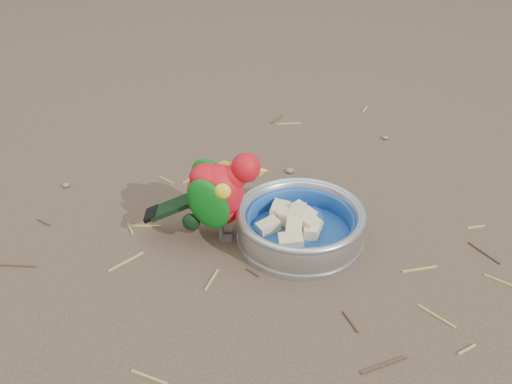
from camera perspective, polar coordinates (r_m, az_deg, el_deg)
name	(u,v)px	position (r m, az deg, el deg)	size (l,w,h in m)	color
ground	(279,238)	(0.97, 2.30, -4.59)	(60.00, 60.00, 0.00)	#4E3B2E
food_bowl	(300,237)	(0.96, 4.40, -4.47)	(0.21, 0.21, 0.02)	#B2B2BA
bowl_wall	(301,222)	(0.94, 4.48, -3.01)	(0.21, 0.21, 0.04)	#B2B2BA
fruit_wedges	(300,225)	(0.95, 4.46, -3.36)	(0.13, 0.13, 0.03)	beige
lory_parrot	(218,198)	(0.93, -3.84, -0.64)	(0.09, 0.19, 0.15)	red
ground_debris	(254,213)	(1.02, -0.19, -2.15)	(0.90, 0.80, 0.01)	#9D954D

